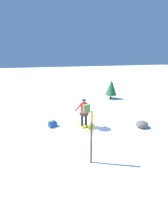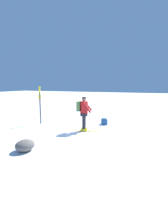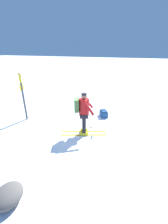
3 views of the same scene
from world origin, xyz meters
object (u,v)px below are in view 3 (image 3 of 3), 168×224
rock_boulder (8,196)px  trail_marker (23,94)px  dropped_backpack (104,114)px  skier (83,111)px

rock_boulder → trail_marker: bearing=30.1°
dropped_backpack → trail_marker: (-1.32, 3.54, 1.13)m
skier → dropped_backpack: size_ratio=3.32×
skier → rock_boulder: skier is taller
rock_boulder → dropped_backpack: bearing=-15.0°
skier → trail_marker: trail_marker is taller
skier → dropped_backpack: 2.07m
dropped_backpack → rock_boulder: size_ratio=0.76×
trail_marker → rock_boulder: (-3.76, -2.18, -1.09)m
dropped_backpack → trail_marker: trail_marker is taller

